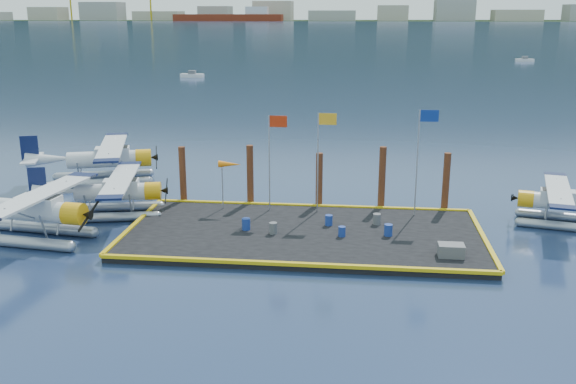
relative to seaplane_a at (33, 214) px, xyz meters
name	(u,v)px	position (x,y,z in m)	size (l,w,h in m)	color
ground	(304,238)	(15.02, 2.14, -1.59)	(4000.00, 4000.00, 0.00)	#182649
dock	(304,234)	(15.02, 2.14, -1.39)	(20.00, 10.00, 0.40)	black
dock_bumpers	(304,230)	(15.02, 2.14, -1.10)	(20.25, 10.25, 0.18)	gold
far_backdrop	(454,13)	(254.93, 1739.66, 7.86)	(3050.00, 2050.00, 810.00)	black
seaplane_a	(33,214)	(0.00, 0.00, 0.00)	(9.35, 10.32, 3.65)	#9598A2
seaplane_b	(116,194)	(2.92, 4.82, -0.15)	(8.56, 9.31, 3.30)	#9598A2
seaplane_c	(107,162)	(-0.70, 12.59, 0.07)	(9.94, 10.66, 3.81)	#9598A2
seaplane_d	(563,205)	(30.28, 6.07, -0.27)	(7.88, 8.55, 3.03)	#9598A2
drum_0	(246,224)	(11.69, 2.03, -0.85)	(0.48, 0.48, 0.67)	navy
drum_1	(342,231)	(17.19, 1.52, -0.91)	(0.40, 0.40, 0.56)	navy
drum_2	(388,230)	(19.76, 1.92, -0.86)	(0.47, 0.47, 0.66)	navy
drum_3	(273,228)	(13.33, 1.55, -0.87)	(0.45, 0.45, 0.64)	#4E4F53
drum_4	(377,219)	(19.17, 3.85, -0.87)	(0.46, 0.46, 0.64)	#4E4F53
drum_5	(329,220)	(16.37, 3.36, -0.88)	(0.44, 0.44, 0.61)	navy
crate	(451,250)	(22.83, -0.92, -0.86)	(1.31, 0.87, 0.66)	#4E4F53
flagpole_red	(273,148)	(12.72, 5.94, 2.81)	(1.14, 0.08, 6.00)	#93939B
flagpole_yellow	(321,147)	(15.72, 5.94, 2.92)	(1.14, 0.08, 6.20)	#93939B
flagpole_blue	(421,147)	(21.71, 5.94, 3.10)	(1.14, 0.08, 6.50)	#93939B
windsock	(229,165)	(9.99, 5.94, 1.64)	(1.40, 0.44, 3.12)	#93939B
piling_0	(183,177)	(6.52, 7.54, 0.41)	(0.44, 0.44, 4.00)	#442113
piling_1	(250,177)	(11.02, 7.54, 0.51)	(0.44, 0.44, 4.20)	#442113
piling_2	(319,182)	(15.52, 7.54, 0.31)	(0.44, 0.44, 3.80)	#442113
piling_3	(382,180)	(19.52, 7.54, 0.56)	(0.44, 0.44, 4.30)	#442113
piling_4	(446,184)	(23.52, 7.54, 0.41)	(0.44, 0.44, 4.00)	#442113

